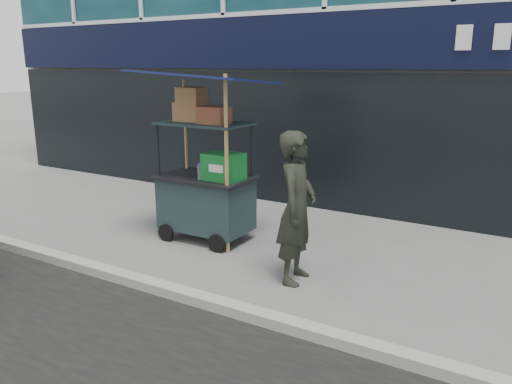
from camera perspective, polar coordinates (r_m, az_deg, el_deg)
The scene contains 4 objects.
ground at distance 5.94m, azimuth -8.31°, elevation -10.96°, with size 80.00×80.00×0.00m, color slate.
curb at distance 5.78m, azimuth -9.59°, elevation -11.12°, with size 80.00×0.18×0.12m, color #999991.
vendor_cart at distance 7.28m, azimuth -5.70°, elevation 1.10°, with size 1.83×1.29×2.47m.
vendor_man at distance 5.83m, azimuth 4.69°, elevation -1.84°, with size 0.66×0.43×1.81m, color black.
Camera 1 is at (3.42, -4.15, 2.53)m, focal length 35.00 mm.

